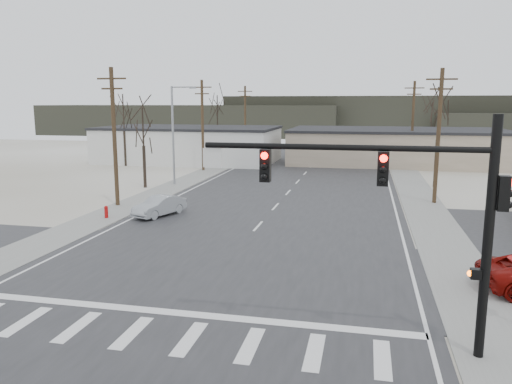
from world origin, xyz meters
The scene contains 25 objects.
ground centered at (0.00, 0.00, 0.00)m, with size 140.00×140.00×0.00m, color white.
main_road centered at (0.00, 15.00, 0.02)m, with size 18.00×110.00×0.05m, color #272729.
cross_road centered at (0.00, 0.00, 0.02)m, with size 90.00×10.00×0.04m, color #272729.
sidewalk_left centered at (-10.60, 20.00, 0.03)m, with size 3.00×90.00×0.06m, color gray.
sidewalk_right centered at (10.60, 20.00, 0.03)m, with size 3.00×90.00×0.06m, color gray.
traffic_signal_mast centered at (7.89, -6.20, 4.67)m, with size 8.95×0.43×7.20m.
fire_hydrant centered at (-10.20, 8.00, 0.45)m, with size 0.24×0.24×0.87m.
building_left_far centered at (-16.00, 40.00, 2.26)m, with size 22.30×12.30×4.50m.
building_right_far centered at (10.00, 44.00, 2.15)m, with size 26.30×14.30×4.30m.
upole_left_b centered at (-11.50, 12.00, 5.22)m, with size 2.20×0.30×10.00m.
upole_left_c centered at (-11.50, 32.00, 5.22)m, with size 2.20×0.30×10.00m.
upole_left_d centered at (-11.50, 52.00, 5.22)m, with size 2.20×0.30×10.00m.
upole_right_a centered at (11.50, 18.00, 5.22)m, with size 2.20×0.30×10.00m.
upole_right_b centered at (11.50, 40.00, 5.22)m, with size 2.20×0.30×10.00m.
streetlight_main centered at (-10.80, 22.00, 5.09)m, with size 2.40×0.25×9.00m.
tree_left_near centered at (-13.00, 20.00, 5.23)m, with size 3.30×3.30×7.35m.
tree_right_mid centered at (12.50, 26.00, 5.93)m, with size 3.74×3.74×8.33m.
tree_left_far centered at (-14.00, 46.00, 6.28)m, with size 3.96×3.96×8.82m.
tree_right_far centered at (15.00, 52.00, 5.58)m, with size 3.52×3.52×7.84m.
tree_left_mid centered at (-22.00, 34.00, 6.28)m, with size 3.96×3.96×8.82m.
hill_left centered at (-35.00, 92.00, 3.50)m, with size 70.00×18.00×7.00m, color #333026.
hill_center centered at (15.00, 96.00, 4.50)m, with size 80.00×18.00×9.00m, color #333026.
sedan_crossing centered at (-7.07, 9.44, 0.71)m, with size 1.40×4.01×1.32m, color #9CA1A6.
car_far_a centered at (-0.45, 45.10, 0.71)m, with size 1.87×4.61×1.34m, color black.
car_far_b centered at (-0.88, 54.12, 0.69)m, with size 1.53×3.80×1.30m, color black.
Camera 1 is at (6.29, -21.09, 7.49)m, focal length 35.00 mm.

